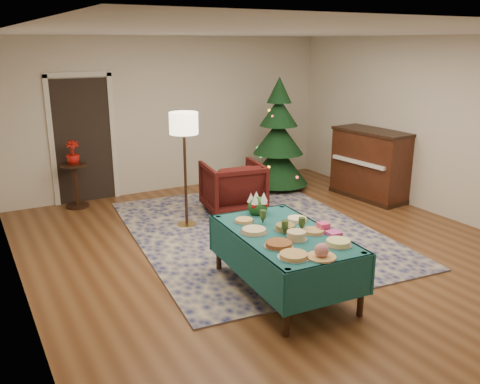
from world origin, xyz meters
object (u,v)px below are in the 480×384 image
armchair (233,185)px  potted_plant (73,158)px  gift_box (323,227)px  buffet_table (284,245)px  floor_lamp (184,130)px  piano (370,165)px  christmas_tree (278,140)px  side_table (76,186)px

armchair → potted_plant: 2.59m
gift_box → buffet_table: bearing=159.4°
floor_lamp → piano: (3.33, -0.24, -0.84)m
christmas_tree → piano: bearing=-50.1°
gift_box → piano: 3.67m
gift_box → potted_plant: size_ratio=0.28×
gift_box → floor_lamp: (-0.48, 2.54, 0.70)m
piano → gift_box: bearing=-141.0°
floor_lamp → side_table: bearing=125.7°
buffet_table → potted_plant: size_ratio=4.71×
armchair → christmas_tree: 1.67m
side_table → potted_plant: potted_plant is taller
armchair → christmas_tree: christmas_tree is taller
piano → buffet_table: bearing=-146.4°
gift_box → floor_lamp: size_ratio=0.06×
side_table → armchair: bearing=-35.3°
christmas_tree → piano: christmas_tree is taller
piano → floor_lamp: bearing=175.8°
side_table → christmas_tree: size_ratio=0.36×
buffet_table → christmas_tree: size_ratio=0.89×
armchair → piano: bearing=178.6°
buffet_table → floor_lamp: 2.55m
side_table → potted_plant: (-0.00, 0.00, 0.48)m
gift_box → side_table: 4.57m
gift_box → floor_lamp: bearing=100.7°
buffet_table → armchair: bearing=72.9°
gift_box → side_table: size_ratio=0.15×
buffet_table → armchair: (0.80, 2.60, -0.09)m
gift_box → christmas_tree: bearing=63.4°
gift_box → potted_plant: 4.55m
buffet_table → piano: (3.24, 2.15, 0.04)m
gift_box → piano: (2.85, 2.30, -0.14)m
gift_box → piano: size_ratio=0.08×
potted_plant → gift_box: bearing=-68.2°
floor_lamp → christmas_tree: (2.27, 1.02, -0.51)m
potted_plant → christmas_tree: 3.54m
buffet_table → armchair: 2.72m
armchair → side_table: 2.57m
gift_box → potted_plant: bearing=111.8°
gift_box → armchair: bearing=81.6°
buffet_table → floor_lamp: bearing=92.0°
armchair → christmas_tree: size_ratio=0.44×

